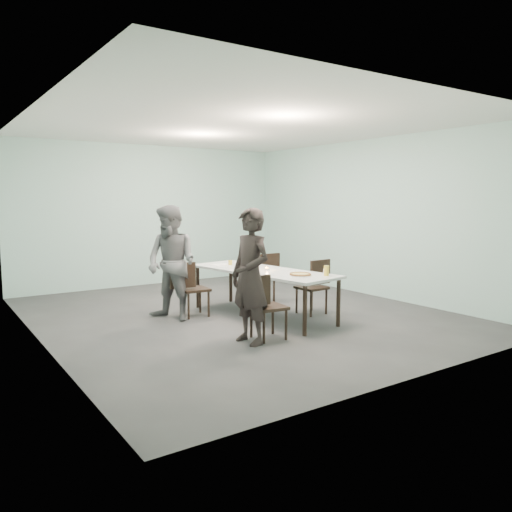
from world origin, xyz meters
TOP-DOWN VIEW (x-y plane):
  - ground at (0.00, 0.00)m, footprint 7.00×7.00m
  - room_shell at (0.00, 0.00)m, footprint 6.02×7.02m
  - table at (0.24, -0.34)m, footprint 1.29×2.71m
  - chair_near_left at (-0.51, -1.43)m, footprint 0.63×0.45m
  - chair_far_left at (-0.73, 0.30)m, footprint 0.63×0.45m
  - chair_near_right at (1.08, -0.64)m, footprint 0.62×0.44m
  - chair_far_right at (0.95, 0.60)m, footprint 0.62×0.44m
  - diner_near at (-0.73, -1.46)m, footprint 0.49×0.68m
  - diner_far at (-1.05, 0.26)m, footprint 0.97×1.06m
  - pizza at (0.34, -1.15)m, footprint 0.34×0.34m
  - side_plate at (0.51, -0.78)m, footprint 0.18×0.18m
  - beer_glass at (0.65, -1.37)m, footprint 0.08×0.08m
  - water_tumbler at (0.70, -1.31)m, footprint 0.08×0.08m
  - tealight at (0.25, -0.44)m, footprint 0.06×0.06m
  - amber_tumbler at (0.12, 0.44)m, footprint 0.07×0.07m
  - menu at (-0.02, 0.54)m, footprint 0.33×0.26m

SIDE VIEW (x-z plane):
  - ground at x=0.00m, z-range 0.00..0.00m
  - chair_near_left at x=-0.51m, z-range 0.07..0.94m
  - chair_far_left at x=-0.73m, z-range 0.07..0.94m
  - chair_near_right at x=1.08m, z-range 0.07..0.94m
  - chair_far_right at x=0.95m, z-range 0.07..0.94m
  - table at x=0.24m, z-range 0.32..1.07m
  - menu at x=-0.02m, z-range 0.75..0.76m
  - side_plate at x=0.51m, z-range 0.75..0.76m
  - pizza at x=0.34m, z-range 0.75..0.79m
  - tealight at x=0.25m, z-range 0.75..0.79m
  - amber_tumbler at x=0.12m, z-range 0.75..0.83m
  - water_tumbler at x=0.70m, z-range 0.75..0.84m
  - beer_glass at x=0.65m, z-range 0.75..0.90m
  - diner_near at x=-0.73m, z-range 0.00..1.76m
  - diner_far at x=-1.05m, z-range 0.00..1.77m
  - room_shell at x=0.00m, z-range 0.52..3.53m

